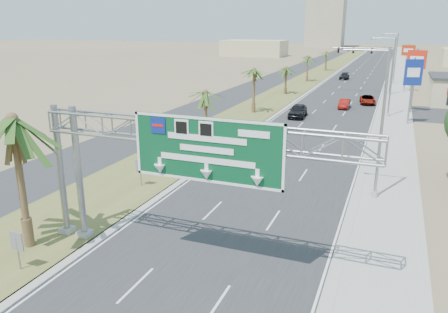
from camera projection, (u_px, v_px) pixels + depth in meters
road at (363, 72)px, 111.00m from camera, size 12.00×300.00×0.02m
sidewalk_right at (399, 73)px, 108.02m from camera, size 4.00×300.00×0.10m
median_grass at (323, 71)px, 114.48m from camera, size 7.00×300.00×0.12m
opposing_road at (297, 70)px, 116.94m from camera, size 8.00×300.00×0.02m
sign_gantry at (180, 143)px, 20.39m from camera, size 16.75×1.24×7.50m
palm_near at (12, 120)px, 21.27m from camera, size 5.70×5.70×8.35m
palm_row_b at (205, 93)px, 43.36m from camera, size 3.99×3.99×5.95m
palm_row_c at (254, 71)px, 57.41m from camera, size 3.99×3.99×6.75m
palm_row_d at (286, 68)px, 73.82m from camera, size 3.99×3.99×5.45m
palm_row_e at (308, 57)px, 90.57m from camera, size 3.99×3.99×6.15m
palm_row_f at (327, 53)px, 112.97m from camera, size 3.99×3.99×5.75m
streetlight_near at (378, 131)px, 28.63m from camera, size 3.27×0.44×10.00m
streetlight_mid at (390, 80)px, 55.38m from camera, size 3.27×0.44×10.00m
streetlight_far at (394, 60)px, 87.48m from camera, size 3.27×0.44×10.00m
signal_mast at (380, 66)px, 73.89m from camera, size 10.28×0.71×8.00m
median_signback_a at (17, 244)px, 20.57m from camera, size 0.75×0.08×2.08m
median_signback_b at (140, 168)px, 31.51m from camera, size 0.75×0.08×2.08m
tower_distant at (326, 14)px, 242.02m from camera, size 20.00×16.00×35.00m
building_distant_left at (254, 48)px, 170.47m from camera, size 24.00×14.00×6.00m
car_left_lane at (298, 111)px, 56.12m from camera, size 2.27×5.08×1.70m
car_mid_lane at (344, 104)px, 62.30m from camera, size 1.40×3.98×1.31m
car_right_lane at (368, 100)px, 65.69m from camera, size 2.68×4.83×1.28m
car_far at (344, 76)px, 96.21m from camera, size 1.90×4.65×1.35m
pole_sign_red_near at (416, 63)px, 57.33m from camera, size 2.38×1.00×8.51m
pole_sign_blue at (413, 75)px, 50.54m from camera, size 2.01×0.84×7.87m
pole_sign_red_far at (408, 54)px, 75.94m from camera, size 2.22×0.73×8.36m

